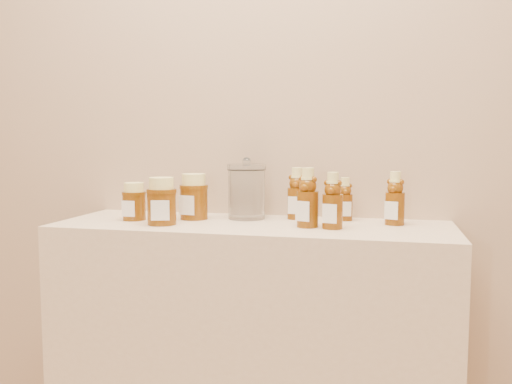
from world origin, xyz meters
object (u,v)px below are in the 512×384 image
(bear_bottle_front_left, at_px, (308,194))
(display_table, at_px, (252,366))
(bear_bottle_back_left, at_px, (297,190))
(glass_canister, at_px, (247,189))
(honey_jar_left, at_px, (134,201))

(bear_bottle_front_left, bearing_deg, display_table, -168.29)
(display_table, bearing_deg, bear_bottle_back_left, 47.72)
(bear_bottle_front_left, xyz_separation_m, glass_canister, (-0.21, 0.12, -0.00))
(honey_jar_left, bearing_deg, glass_canister, 21.53)
(bear_bottle_front_left, height_order, glass_canister, bear_bottle_front_left)
(glass_canister, bearing_deg, bear_bottle_front_left, -29.60)
(display_table, distance_m, glass_canister, 0.56)
(display_table, height_order, glass_canister, glass_canister)
(honey_jar_left, bearing_deg, display_table, 5.60)
(bear_bottle_back_left, relative_size, glass_canister, 0.97)
(bear_bottle_back_left, bearing_deg, honey_jar_left, -159.96)
(bear_bottle_back_left, height_order, bear_bottle_front_left, bear_bottle_front_left)
(honey_jar_left, bearing_deg, bear_bottle_front_left, 2.46)
(display_table, distance_m, honey_jar_left, 0.64)
(honey_jar_left, bearing_deg, bear_bottle_back_left, 19.47)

